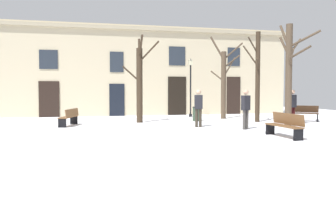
{
  "coord_description": "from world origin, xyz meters",
  "views": [
    {
      "loc": [
        -3.75,
        -14.86,
        1.82
      ],
      "look_at": [
        0.0,
        1.73,
        1.05
      ],
      "focal_mm": 36.15,
      "sensor_mm": 36.0,
      "label": 1
    }
  ],
  "objects_px": {
    "tree_near_facade": "(140,81)",
    "tree_center": "(224,81)",
    "tree_foreground": "(289,70)",
    "streetlamp": "(191,81)",
    "tree_left_of_center": "(257,75)",
    "person_by_shop_door": "(198,106)",
    "bench_back_to_back_right": "(302,113)",
    "person_crossing_plaza": "(292,105)",
    "bench_far_corner": "(69,117)",
    "bench_facing_shops": "(285,125)",
    "person_near_bench": "(246,107)",
    "litter_bin": "(197,114)"
  },
  "relations": [
    {
      "from": "streetlamp",
      "to": "bench_far_corner",
      "type": "bearing_deg",
      "value": -151.56
    },
    {
      "from": "bench_back_to_back_right",
      "to": "bench_facing_shops",
      "type": "distance_m",
      "value": 7.33
    },
    {
      "from": "person_near_bench",
      "to": "person_by_shop_door",
      "type": "distance_m",
      "value": 2.28
    },
    {
      "from": "bench_far_corner",
      "to": "person_near_bench",
      "type": "xyz_separation_m",
      "value": [
        7.97,
        -3.4,
        0.57
      ]
    },
    {
      "from": "person_near_bench",
      "to": "tree_left_of_center",
      "type": "bearing_deg",
      "value": -145.5
    },
    {
      "from": "tree_foreground",
      "to": "bench_back_to_back_right",
      "type": "height_order",
      "value": "tree_foreground"
    },
    {
      "from": "bench_far_corner",
      "to": "person_by_shop_door",
      "type": "distance_m",
      "value": 6.51
    },
    {
      "from": "litter_bin",
      "to": "person_crossing_plaza",
      "type": "distance_m",
      "value": 5.25
    },
    {
      "from": "tree_left_of_center",
      "to": "streetlamp",
      "type": "height_order",
      "value": "tree_left_of_center"
    },
    {
      "from": "person_by_shop_door",
      "to": "person_near_bench",
      "type": "bearing_deg",
      "value": 154.98
    },
    {
      "from": "litter_bin",
      "to": "person_crossing_plaza",
      "type": "relative_size",
      "value": 0.46
    },
    {
      "from": "tree_foreground",
      "to": "streetlamp",
      "type": "xyz_separation_m",
      "value": [
        -2.82,
        7.14,
        -0.38
      ]
    },
    {
      "from": "tree_center",
      "to": "person_by_shop_door",
      "type": "relative_size",
      "value": 2.82
    },
    {
      "from": "tree_near_facade",
      "to": "bench_back_to_back_right",
      "type": "relative_size",
      "value": 2.77
    },
    {
      "from": "bench_back_to_back_right",
      "to": "person_crossing_plaza",
      "type": "bearing_deg",
      "value": -106.52
    },
    {
      "from": "tree_center",
      "to": "bench_back_to_back_right",
      "type": "bearing_deg",
      "value": -35.44
    },
    {
      "from": "tree_center",
      "to": "streetlamp",
      "type": "height_order",
      "value": "tree_center"
    },
    {
      "from": "tree_left_of_center",
      "to": "bench_back_to_back_right",
      "type": "relative_size",
      "value": 2.96
    },
    {
      "from": "person_near_bench",
      "to": "tree_foreground",
      "type": "bearing_deg",
      "value": 167.77
    },
    {
      "from": "person_by_shop_door",
      "to": "bench_back_to_back_right",
      "type": "bearing_deg",
      "value": -154.55
    },
    {
      "from": "tree_near_facade",
      "to": "person_by_shop_door",
      "type": "relative_size",
      "value": 2.58
    },
    {
      "from": "person_crossing_plaza",
      "to": "streetlamp",
      "type": "bearing_deg",
      "value": -69.92
    },
    {
      "from": "streetlamp",
      "to": "person_near_bench",
      "type": "bearing_deg",
      "value": -86.98
    },
    {
      "from": "streetlamp",
      "to": "bench_back_to_back_right",
      "type": "distance_m",
      "value": 7.27
    },
    {
      "from": "tree_foreground",
      "to": "person_near_bench",
      "type": "bearing_deg",
      "value": -171.56
    },
    {
      "from": "litter_bin",
      "to": "person_crossing_plaza",
      "type": "bearing_deg",
      "value": -28.95
    },
    {
      "from": "tree_center",
      "to": "bench_back_to_back_right",
      "type": "distance_m",
      "value": 4.99
    },
    {
      "from": "tree_foreground",
      "to": "bench_facing_shops",
      "type": "bearing_deg",
      "value": -124.4
    },
    {
      "from": "tree_foreground",
      "to": "litter_bin",
      "type": "bearing_deg",
      "value": 129.43
    },
    {
      "from": "tree_center",
      "to": "bench_far_corner",
      "type": "xyz_separation_m",
      "value": [
        -9.19,
        -2.25,
        -1.94
      ]
    },
    {
      "from": "litter_bin",
      "to": "bench_facing_shops",
      "type": "distance_m",
      "value": 7.24
    },
    {
      "from": "tree_near_facade",
      "to": "tree_center",
      "type": "relative_size",
      "value": 0.92
    },
    {
      "from": "bench_facing_shops",
      "to": "person_crossing_plaza",
      "type": "bearing_deg",
      "value": 141.01
    },
    {
      "from": "tree_center",
      "to": "bench_facing_shops",
      "type": "bearing_deg",
      "value": -96.05
    },
    {
      "from": "person_by_shop_door",
      "to": "tree_near_facade",
      "type": "bearing_deg",
      "value": -37.86
    },
    {
      "from": "tree_center",
      "to": "person_by_shop_door",
      "type": "height_order",
      "value": "tree_center"
    },
    {
      "from": "tree_center",
      "to": "bench_back_to_back_right",
      "type": "relative_size",
      "value": 3.02
    },
    {
      "from": "tree_foreground",
      "to": "bench_facing_shops",
      "type": "xyz_separation_m",
      "value": [
        -2.09,
        -3.05,
        -2.27
      ]
    },
    {
      "from": "tree_center",
      "to": "person_near_bench",
      "type": "height_order",
      "value": "tree_center"
    },
    {
      "from": "tree_near_facade",
      "to": "bench_far_corner",
      "type": "height_order",
      "value": "tree_near_facade"
    },
    {
      "from": "tree_foreground",
      "to": "streetlamp",
      "type": "height_order",
      "value": "tree_foreground"
    },
    {
      "from": "tree_near_facade",
      "to": "litter_bin",
      "type": "xyz_separation_m",
      "value": [
        3.34,
        0.13,
        -1.87
      ]
    },
    {
      "from": "tree_near_facade",
      "to": "bench_back_to_back_right",
      "type": "height_order",
      "value": "tree_near_facade"
    },
    {
      "from": "tree_left_of_center",
      "to": "person_by_shop_door",
      "type": "xyz_separation_m",
      "value": [
        -4.06,
        -1.86,
        -1.6
      ]
    },
    {
      "from": "streetlamp",
      "to": "person_crossing_plaza",
      "type": "distance_m",
      "value": 7.02
    },
    {
      "from": "tree_center",
      "to": "person_crossing_plaza",
      "type": "bearing_deg",
      "value": -57.14
    },
    {
      "from": "tree_near_facade",
      "to": "tree_center",
      "type": "distance_m",
      "value": 5.65
    },
    {
      "from": "bench_back_to_back_right",
      "to": "bench_facing_shops",
      "type": "xyz_separation_m",
      "value": [
        -4.64,
        -5.68,
        0.01
      ]
    },
    {
      "from": "bench_facing_shops",
      "to": "person_near_bench",
      "type": "bearing_deg",
      "value": -176.37
    },
    {
      "from": "tree_foreground",
      "to": "litter_bin",
      "type": "distance_m",
      "value": 5.77
    }
  ]
}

